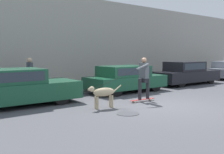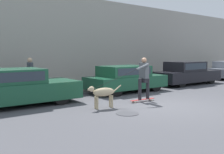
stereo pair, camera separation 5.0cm
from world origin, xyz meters
TOP-DOWN VIEW (x-y plane):
  - ground_plane at (0.00, 0.00)m, footprint 36.00×36.00m
  - back_wall at (0.00, 6.48)m, footprint 32.00×0.30m
  - sidewalk_curb at (0.00, 5.32)m, footprint 30.00×1.97m
  - parked_car_0 at (-4.17, 3.25)m, footprint 4.49×1.97m
  - parked_car_1 at (1.08, 3.25)m, footprint 3.97×1.80m
  - parked_car_2 at (5.87, 3.25)m, footprint 4.55×1.80m
  - dog at (-1.98, 0.97)m, footprint 1.25×0.42m
  - skateboarder at (-0.01, 1.00)m, footprint 2.91×0.54m
  - pedestrian_with_bag at (-2.79, 5.28)m, footprint 0.28×0.68m
  - manhole_cover at (-1.86, -0.13)m, footprint 0.70×0.70m

SIDE VIEW (x-z plane):
  - ground_plane at x=0.00m, z-range 0.00..0.00m
  - manhole_cover at x=-1.86m, z-range 0.00..0.01m
  - sidewalk_curb at x=0.00m, z-range 0.00..0.11m
  - dog at x=-1.98m, z-range 0.14..0.92m
  - parked_car_1 at x=1.08m, z-range 0.00..1.25m
  - parked_car_0 at x=-4.17m, z-range -0.03..1.28m
  - parked_car_2 at x=5.87m, z-range -0.03..1.31m
  - skateboarder at x=-0.01m, z-range 0.12..1.80m
  - pedestrian_with_bag at x=-2.79m, z-range 0.19..1.73m
  - back_wall at x=0.00m, z-range 0.00..4.89m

